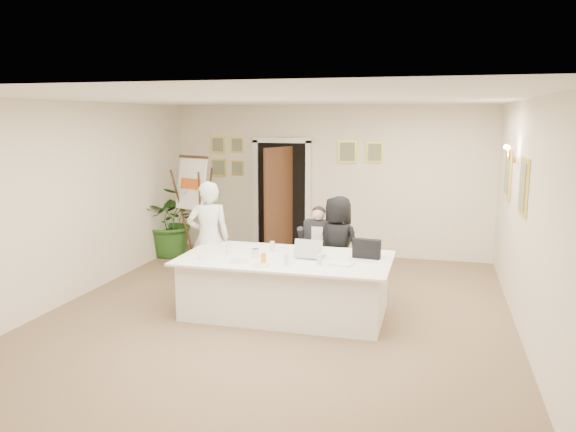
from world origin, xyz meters
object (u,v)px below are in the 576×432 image
Objects in this scene: seated_man at (318,249)px; laptop_bag at (367,249)px; standing_woman at (338,246)px; potted_palm at (172,221)px; oj_glass at (263,259)px; laptop at (310,247)px; conference_table at (286,285)px; steel_jug at (255,253)px; standing_man at (209,238)px; flip_chart at (196,213)px; paper_stack at (342,264)px.

laptop_bag is at bearing -56.88° from seated_man.
standing_woman is 1.10× the size of potted_palm.
oj_glass is (-1.21, -0.60, -0.06)m from laptop_bag.
seated_man is at bearing 100.78° from laptop.
laptop is 2.92× the size of oj_glass.
standing_woman is (0.52, 0.97, 0.34)m from conference_table.
laptop is at bearing 15.44° from steel_jug.
seated_man is 1.62m from standing_man.
seated_man reaches higher than conference_table.
laptop_bag is 1.45m from steel_jug.
standing_woman reaches higher than seated_man.
seated_man is at bearing 139.77° from laptop_bag.
standing_man reaches higher than oj_glass.
laptop is 0.73m from laptop_bag.
standing_woman is at bearing 50.00° from steel_jug.
laptop is (2.63, -2.29, 0.05)m from flip_chart.
laptop_bag is 3.27× the size of steel_jug.
standing_man is (-1.31, 0.54, 0.45)m from conference_table.
conference_table is 0.59m from steel_jug.
steel_jug is at bearing -160.67° from laptop_bag.
oj_glass is (2.14, -2.77, -0.02)m from flip_chart.
flip_chart is at bearing -17.64° from potted_palm.
standing_man reaches higher than potted_palm.
conference_table is at bearing -160.32° from laptop.
seated_man reaches higher than steel_jug.
potted_palm reaches higher than steel_jug.
oj_glass is 0.35m from steel_jug.
steel_jug is at bearing 119.67° from standing_man.
oj_glass reaches higher than paper_stack.
paper_stack is (-0.25, -0.42, -0.11)m from laptop_bag.
paper_stack is (3.67, -2.76, 0.12)m from potted_palm.
oj_glass is at bearing -168.99° from paper_stack.
potted_palm is 10.25× the size of oj_glass.
steel_jug is at bearing -46.65° from potted_palm.
seated_man is 0.89× the size of standing_woman.
laptop_bag is at bearing 144.33° from standing_woman.
laptop_bag is at bearing 12.67° from steel_jug.
paper_stack is at bearing 134.85° from standing_man.
conference_table is 7.20× the size of laptop.
seated_man is at bearing -26.94° from flip_chart.
flip_chart is 5.18× the size of laptop_bag.
conference_table is 3.87m from potted_palm.
standing_woman is 0.93m from laptop_bag.
oj_glass is at bearing -47.37° from potted_palm.
flip_chart is at bearing -5.89° from standing_woman.
conference_table is at bearing 15.64° from steel_jug.
conference_table is 2.10× the size of seated_man.
standing_woman reaches higher than steel_jug.
laptop reaches higher than conference_table.
oj_glass is at bearing -131.45° from laptop.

